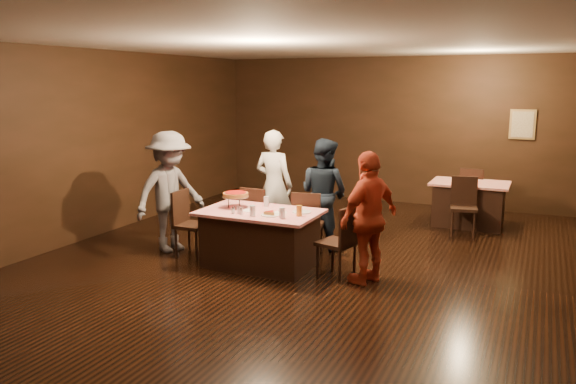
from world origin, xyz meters
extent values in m
plane|color=black|center=(0.00, 0.00, 0.00)|extent=(10.00, 10.00, 0.00)
cube|color=silver|center=(0.00, 0.00, 3.00)|extent=(8.00, 10.00, 0.04)
cube|color=black|center=(0.00, 5.00, 1.50)|extent=(8.00, 0.04, 3.00)
cube|color=black|center=(-4.00, 0.00, 1.50)|extent=(0.04, 10.00, 3.00)
cube|color=tan|center=(2.20, 4.97, 1.70)|extent=(0.46, 0.03, 0.56)
cube|color=beige|center=(2.20, 4.95, 1.70)|extent=(0.38, 0.01, 0.48)
cube|color=red|center=(-0.83, 0.06, 0.39)|extent=(1.60, 1.00, 0.77)
cube|color=red|center=(1.48, 3.55, 0.39)|extent=(1.30, 0.90, 0.77)
cube|color=black|center=(-1.23, 0.81, 0.47)|extent=(0.44, 0.44, 0.95)
cube|color=black|center=(-0.43, 0.81, 0.47)|extent=(0.49, 0.49, 0.95)
cube|color=black|center=(-1.93, 0.06, 0.47)|extent=(0.43, 0.43, 0.95)
cube|color=black|center=(0.27, 0.06, 0.47)|extent=(0.51, 0.51, 0.95)
cube|color=black|center=(1.48, 2.85, 0.47)|extent=(0.49, 0.49, 0.95)
cube|color=black|center=(1.48, 4.15, 0.47)|extent=(0.47, 0.47, 0.95)
imported|color=silver|center=(-1.26, 1.36, 0.88)|extent=(0.67, 0.46, 1.75)
imported|color=black|center=(-0.38, 1.28, 0.83)|extent=(0.95, 0.83, 1.66)
imported|color=slate|center=(-2.37, 0.15, 0.89)|extent=(1.01, 1.31, 1.78)
imported|color=#AF371F|center=(0.69, 0.05, 0.83)|extent=(0.77, 1.05, 1.66)
cylinder|color=black|center=(-1.23, 0.21, 0.84)|extent=(0.01, 0.01, 0.15)
cylinder|color=black|center=(-1.32, 0.06, 0.84)|extent=(0.01, 0.01, 0.15)
cylinder|color=black|center=(-1.15, 0.06, 0.84)|extent=(0.01, 0.01, 0.15)
cylinder|color=silver|center=(-1.23, 0.11, 0.93)|extent=(0.38, 0.38, 0.01)
cylinder|color=#B27233|center=(-1.23, 0.11, 0.96)|extent=(0.35, 0.35, 0.05)
cylinder|color=#A5140C|center=(-1.23, 0.11, 0.98)|extent=(0.30, 0.30, 0.01)
cylinder|color=white|center=(-0.58, -0.12, 0.78)|extent=(0.25, 0.25, 0.01)
cylinder|color=#B27233|center=(-0.58, -0.12, 0.81)|extent=(0.18, 0.18, 0.04)
cylinder|color=#A5140C|center=(-0.58, -0.12, 0.83)|extent=(0.14, 0.14, 0.01)
cylinder|color=white|center=(-0.28, 0.21, 0.78)|extent=(0.25, 0.25, 0.01)
cylinder|color=silver|center=(-0.78, -0.24, 0.84)|extent=(0.08, 0.08, 0.14)
cylinder|color=silver|center=(-0.38, -0.19, 0.84)|extent=(0.08, 0.08, 0.14)
cylinder|color=#BF7F26|center=(-0.23, 0.01, 0.84)|extent=(0.08, 0.08, 0.14)
cylinder|color=silver|center=(-0.88, 0.36, 0.84)|extent=(0.08, 0.08, 0.14)
cylinder|color=silver|center=(-1.01, -0.19, 0.81)|extent=(0.04, 0.04, 0.08)
cylinder|color=silver|center=(-1.01, -0.19, 0.85)|extent=(0.05, 0.05, 0.02)
cylinder|color=silver|center=(-0.95, -0.24, 0.81)|extent=(0.04, 0.04, 0.08)
cylinder|color=silver|center=(-0.95, -0.24, 0.85)|extent=(0.05, 0.05, 0.02)
cylinder|color=silver|center=(-1.07, -0.24, 0.81)|extent=(0.04, 0.04, 0.08)
cylinder|color=silver|center=(-1.07, -0.24, 0.85)|extent=(0.05, 0.05, 0.02)
cube|color=white|center=(-0.53, 0.06, 0.77)|extent=(0.19, 0.19, 0.01)
cube|color=white|center=(-0.98, 0.01, 0.77)|extent=(0.21, 0.21, 0.01)
camera|label=1|loc=(2.57, -6.50, 2.47)|focal=35.00mm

